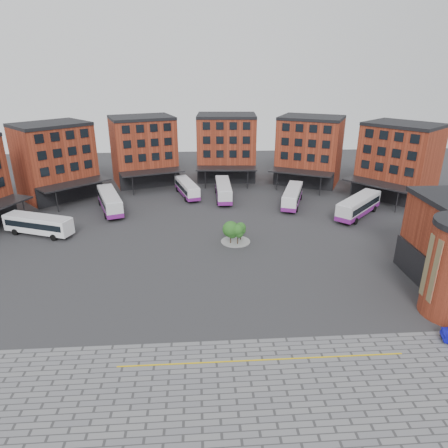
{
  "coord_description": "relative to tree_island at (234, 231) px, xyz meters",
  "views": [
    {
      "loc": [
        -3.41,
        -42.6,
        24.83
      ],
      "look_at": [
        0.07,
        9.37,
        4.0
      ],
      "focal_mm": 32.0,
      "sensor_mm": 36.0,
      "label": 1
    }
  ],
  "objects": [
    {
      "name": "bus_b",
      "position": [
        -21.27,
        15.72,
        -0.12
      ],
      "size": [
        6.8,
        12.61,
        3.49
      ],
      "rotation": [
        0.0,
        0.0,
        0.34
      ],
      "color": "silver",
      "rests_on": "ground"
    },
    {
      "name": "bus_f",
      "position": [
        22.74,
        10.07,
        -0.1
      ],
      "size": [
        10.83,
        10.95,
        3.53
      ],
      "rotation": [
        0.0,
        0.0,
        -0.78
      ],
      "color": "silver",
      "rests_on": "ground"
    },
    {
      "name": "ground",
      "position": [
        -1.77,
        -11.51,
        -2.01
      ],
      "size": [
        160.0,
        160.0,
        0.0
      ],
      "primitive_type": "plane",
      "color": "#28282B",
      "rests_on": "ground"
    },
    {
      "name": "bus_e",
      "position": [
        12.53,
        16.71,
        -0.24
      ],
      "size": [
        6.41,
        11.85,
        3.27
      ],
      "rotation": [
        0.0,
        0.0,
        -0.34
      ],
      "color": "white",
      "rests_on": "ground"
    },
    {
      "name": "bus_d",
      "position": [
        -0.24,
        21.4,
        -0.21
      ],
      "size": [
        3.07,
        11.83,
        3.33
      ],
      "rotation": [
        0.0,
        0.0,
        -0.01
      ],
      "color": "silver",
      "rests_on": "ground"
    },
    {
      "name": "bus_a",
      "position": [
        -30.19,
        5.24,
        -0.13
      ],
      "size": [
        11.41,
        6.44,
        3.18
      ],
      "rotation": [
        0.0,
        0.0,
        1.2
      ],
      "color": "white",
      "rests_on": "ground"
    },
    {
      "name": "main_building",
      "position": [
        -6.54,
        26.73,
        5.21
      ],
      "size": [
        94.14,
        42.48,
        14.6
      ],
      "color": "maroon",
      "rests_on": "ground"
    },
    {
      "name": "tree_island",
      "position": [
        0.0,
        0.0,
        0.0
      ],
      "size": [
        4.4,
        4.4,
        3.55
      ],
      "color": "gray",
      "rests_on": "ground"
    },
    {
      "name": "paving_zone",
      "position": [
        0.23,
        -33.51,
        -2.0
      ],
      "size": [
        50.0,
        22.0,
        0.02
      ],
      "primitive_type": "cube",
      "color": "slate",
      "rests_on": "ground"
    },
    {
      "name": "bus_c",
      "position": [
        -7.47,
        23.74,
        -0.35
      ],
      "size": [
        5.38,
        11.14,
        3.06
      ],
      "rotation": [
        0.0,
        0.0,
        0.28
      ],
      "color": "white",
      "rests_on": "ground"
    },
    {
      "name": "yellow_line",
      "position": [
        0.23,
        -25.51,
        -1.98
      ],
      "size": [
        26.0,
        0.15,
        0.02
      ],
      "primitive_type": "cube",
      "color": "gold",
      "rests_on": "paving_zone"
    }
  ]
}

